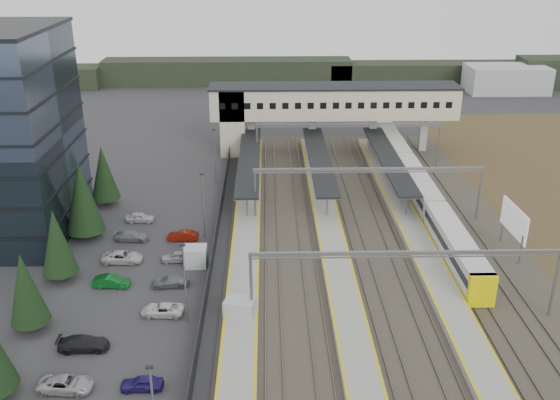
{
  "coord_description": "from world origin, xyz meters",
  "views": [
    {
      "loc": [
        -0.42,
        -57.39,
        33.05
      ],
      "look_at": [
        1.06,
        11.6,
        4.0
      ],
      "focal_mm": 40.0,
      "sensor_mm": 36.0,
      "label": 1
    }
  ],
  "objects_px": {
    "footbridge": "(317,105)",
    "billboard": "(514,222)",
    "relay_cabin_near": "(240,310)",
    "train": "(418,187)",
    "relay_cabin_far": "(195,256)"
  },
  "relations": [
    {
      "from": "relay_cabin_far",
      "to": "footbridge",
      "type": "distance_m",
      "value": 42.89
    },
    {
      "from": "train",
      "to": "billboard",
      "type": "relative_size",
      "value": 8.31
    },
    {
      "from": "footbridge",
      "to": "billboard",
      "type": "bearing_deg",
      "value": -62.52
    },
    {
      "from": "relay_cabin_far",
      "to": "billboard",
      "type": "xyz_separation_m",
      "value": [
        35.31,
        2.13,
        2.81
      ]
    },
    {
      "from": "relay_cabin_near",
      "to": "footbridge",
      "type": "bearing_deg",
      "value": 77.82
    },
    {
      "from": "relay_cabin_near",
      "to": "billboard",
      "type": "distance_m",
      "value": 32.82
    },
    {
      "from": "footbridge",
      "to": "billboard",
      "type": "distance_m",
      "value": 41.96
    },
    {
      "from": "footbridge",
      "to": "billboard",
      "type": "xyz_separation_m",
      "value": [
        19.27,
        -37.06,
        -3.99
      ]
    },
    {
      "from": "relay_cabin_near",
      "to": "billboard",
      "type": "relative_size",
      "value": 0.47
    },
    {
      "from": "relay_cabin_far",
      "to": "relay_cabin_near",
      "type": "bearing_deg",
      "value": -63.97
    },
    {
      "from": "relay_cabin_far",
      "to": "footbridge",
      "type": "height_order",
      "value": "footbridge"
    },
    {
      "from": "relay_cabin_near",
      "to": "train",
      "type": "relative_size",
      "value": 0.06
    },
    {
      "from": "relay_cabin_near",
      "to": "billboard",
      "type": "height_order",
      "value": "billboard"
    },
    {
      "from": "footbridge",
      "to": "train",
      "type": "bearing_deg",
      "value": -59.81
    },
    {
      "from": "relay_cabin_near",
      "to": "relay_cabin_far",
      "type": "bearing_deg",
      "value": 116.03
    }
  ]
}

